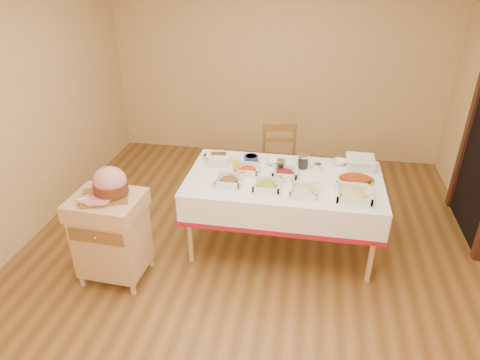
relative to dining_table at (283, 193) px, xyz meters
name	(u,v)px	position (x,y,z in m)	size (l,w,h in m)	color
room_shell	(248,134)	(-0.30, -0.30, 0.70)	(5.00, 5.00, 5.00)	brown
dining_table	(283,193)	(0.00, 0.00, 0.00)	(1.82, 1.02, 0.76)	tan
butcher_cart	(111,233)	(-1.43, -0.74, -0.13)	(0.61, 0.52, 0.83)	tan
dining_chair	(279,164)	(-0.12, 0.88, -0.13)	(0.46, 0.44, 0.91)	brown
ham_on_board	(109,184)	(-1.39, -0.71, 0.34)	(0.40, 0.38, 0.26)	brown
serving_dish_a	(229,181)	(-0.49, -0.20, 0.19)	(0.24, 0.23, 0.10)	white
serving_dish_b	(267,185)	(-0.14, -0.23, 0.19)	(0.23, 0.23, 0.10)	white
serving_dish_c	(303,191)	(0.19, -0.27, 0.19)	(0.23, 0.23, 0.09)	white
serving_dish_d	(353,194)	(0.61, -0.27, 0.20)	(0.30, 0.30, 0.11)	white
serving_dish_e	(248,170)	(-0.35, 0.04, 0.19)	(0.22, 0.21, 0.10)	white
serving_dish_f	(285,173)	(0.00, 0.03, 0.20)	(0.24, 0.23, 0.11)	white
small_bowl_left	(208,157)	(-0.79, 0.26, 0.19)	(0.12, 0.12, 0.05)	white
small_bowl_mid	(251,158)	(-0.36, 0.29, 0.20)	(0.14, 0.14, 0.06)	navy
small_bowl_right	(317,166)	(0.30, 0.24, 0.19)	(0.10, 0.10, 0.05)	white
bowl_white_imported	(274,162)	(-0.13, 0.28, 0.18)	(0.15, 0.15, 0.04)	white
bowl_small_imported	(339,162)	(0.51, 0.39, 0.18)	(0.14, 0.14, 0.04)	white
preserve_jar_left	(281,166)	(-0.05, 0.15, 0.21)	(0.09, 0.09, 0.11)	silver
preserve_jar_right	(303,162)	(0.16, 0.24, 0.22)	(0.11, 0.11, 0.14)	silver
mustard_bottle	(236,166)	(-0.46, 0.00, 0.24)	(0.06, 0.06, 0.18)	yellow
bread_basket	(219,159)	(-0.67, 0.20, 0.21)	(0.25, 0.25, 0.11)	white
plate_stack	(360,162)	(0.71, 0.36, 0.21)	(0.27, 0.27, 0.10)	white
brass_platter	(356,179)	(0.65, 0.04, 0.18)	(0.32, 0.23, 0.04)	gold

